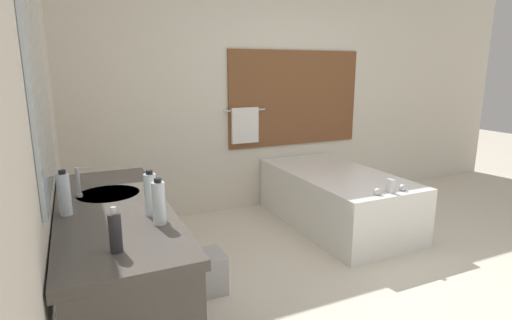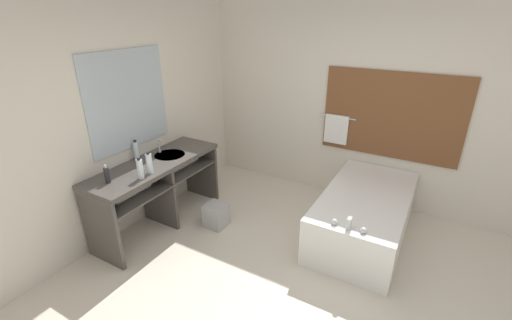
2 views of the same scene
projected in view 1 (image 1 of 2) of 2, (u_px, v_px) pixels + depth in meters
ground_plane at (399, 293)px, 2.91m from camera, size 16.00×16.00×0.00m
wall_back_with_blinds at (267, 92)px, 4.59m from camera, size 7.40×0.13×2.70m
wall_left_with_mirror at (28, 127)px, 1.71m from camera, size 0.08×7.40×2.70m
vanity_counter at (116, 239)px, 2.31m from camera, size 0.59×1.70×0.85m
sink_faucet at (79, 183)px, 2.38m from camera, size 0.09×0.04×0.18m
bathtub at (335, 196)px, 4.16m from camera, size 0.91×1.74×0.68m
water_bottle_1 at (64, 194)px, 2.08m from camera, size 0.06×0.06×0.24m
water_bottle_2 at (159, 203)px, 1.95m from camera, size 0.06×0.06×0.23m
water_bottle_3 at (151, 194)px, 2.08m from camera, size 0.06×0.06×0.24m
soap_dispenser at (115, 232)px, 1.66m from camera, size 0.05×0.05×0.20m
waste_bin at (207, 272)px, 2.91m from camera, size 0.25×0.25×0.30m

